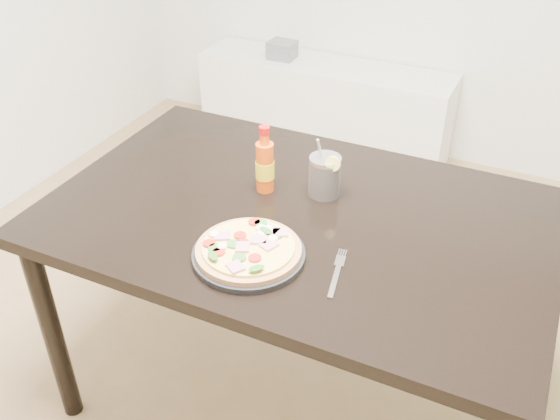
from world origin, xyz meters
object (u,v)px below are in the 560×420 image
at_px(fork, 337,271).
at_px(dining_table, 298,236).
at_px(plate, 249,255).
at_px(hot_sauce_bottle, 265,166).
at_px(cola_cup, 325,177).
at_px(media_console, 324,107).
at_px(pizza, 248,248).

bearing_deg(fork, dining_table, 122.96).
bearing_deg(plate, hot_sauce_bottle, 109.00).
xyz_separation_m(cola_cup, fork, (0.16, -0.32, -0.05)).
bearing_deg(media_console, fork, -67.70).
xyz_separation_m(dining_table, fork, (0.19, -0.20, 0.09)).
relative_size(dining_table, pizza, 5.24).
distance_m(plate, media_console, 2.07).
bearing_deg(cola_cup, fork, -62.81).
distance_m(cola_cup, fork, 0.36).
distance_m(plate, hot_sauce_bottle, 0.33).
height_order(plate, fork, plate).
bearing_deg(plate, dining_table, 82.71).
height_order(plate, pizza, pizza).
distance_m(pizza, cola_cup, 0.36).
height_order(hot_sauce_bottle, fork, hot_sauce_bottle).
distance_m(dining_table, media_console, 1.84).
height_order(pizza, hot_sauce_bottle, hot_sauce_bottle).
bearing_deg(media_console, pizza, -74.06).
bearing_deg(cola_cup, plate, -99.47).
bearing_deg(cola_cup, pizza, -99.70).
height_order(plate, hot_sauce_bottle, hot_sauce_bottle).
relative_size(fork, media_console, 0.13).
bearing_deg(pizza, hot_sauce_bottle, 108.92).
xyz_separation_m(cola_cup, media_console, (-0.61, 1.57, -0.56)).
bearing_deg(plate, pizza, 119.59).
relative_size(plate, fork, 1.52).
height_order(plate, cola_cup, cola_cup).
bearing_deg(plate, cola_cup, 80.53).
bearing_deg(media_console, hot_sauce_bottle, -74.63).
relative_size(cola_cup, media_console, 0.13).
bearing_deg(cola_cup, hot_sauce_bottle, -162.05).
bearing_deg(hot_sauce_bottle, fork, -38.84).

